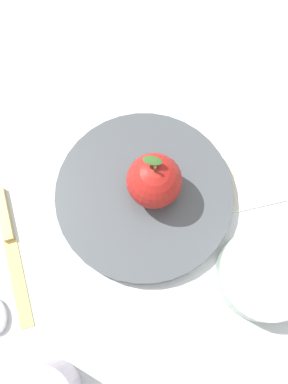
# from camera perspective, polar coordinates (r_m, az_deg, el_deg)

# --- Properties ---
(ground_plane) EXTENTS (2.40, 2.40, 0.00)m
(ground_plane) POSITION_cam_1_polar(r_m,az_deg,el_deg) (0.56, -3.77, -3.23)
(ground_plane) COLOR silver
(dinner_plate) EXTENTS (0.25, 0.25, 0.02)m
(dinner_plate) POSITION_cam_1_polar(r_m,az_deg,el_deg) (0.56, 0.00, -0.30)
(dinner_plate) COLOR #4C5156
(dinner_plate) RESTS_ON ground_plane
(apple) EXTENTS (0.07, 0.07, 0.09)m
(apple) POSITION_cam_1_polar(r_m,az_deg,el_deg) (0.52, 1.46, 1.60)
(apple) COLOR #B21E19
(apple) RESTS_ON dinner_plate
(side_bowl) EXTENTS (0.12, 0.12, 0.04)m
(side_bowl) POSITION_cam_1_polar(r_m,az_deg,el_deg) (0.55, 16.76, -11.16)
(side_bowl) COLOR #B2C6B2
(side_bowl) RESTS_ON ground_plane
(knife) EXTENTS (0.20, 0.02, 0.01)m
(knife) POSITION_cam_1_polar(r_m,az_deg,el_deg) (0.58, -18.62, -6.78)
(knife) COLOR #D8B766
(knife) RESTS_ON ground_plane
(linen_napkin) EXTENTS (0.16, 0.11, 0.00)m
(linen_napkin) POSITION_cam_1_polar(r_m,az_deg,el_deg) (0.60, 13.39, 4.73)
(linen_napkin) COLOR silver
(linen_napkin) RESTS_ON ground_plane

